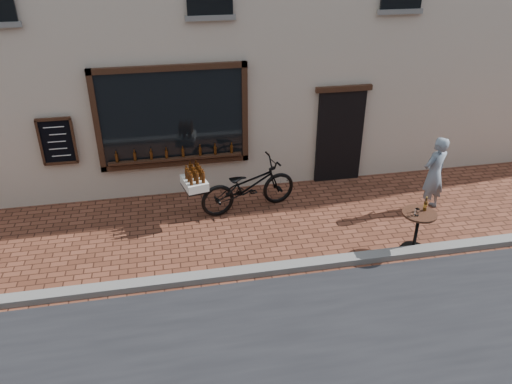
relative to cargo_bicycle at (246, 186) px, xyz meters
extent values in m
plane|color=#532A1B|center=(0.49, -2.46, -0.57)|extent=(90.00, 90.00, 0.00)
cube|color=slate|center=(0.49, -2.26, -0.51)|extent=(90.00, 0.25, 0.12)
cube|color=black|center=(-1.41, 0.99, 1.28)|extent=(3.00, 0.06, 2.00)
cube|color=black|center=(-1.41, 0.97, 2.34)|extent=(3.24, 0.10, 0.12)
cube|color=black|center=(-1.41, 0.97, 0.22)|extent=(3.24, 0.10, 0.12)
cube|color=black|center=(-2.97, 0.97, 1.28)|extent=(0.12, 0.10, 2.24)
cube|color=black|center=(0.15, 0.97, 1.28)|extent=(0.12, 0.10, 2.24)
cube|color=black|center=(-1.41, 0.92, 0.35)|extent=(2.90, 0.16, 0.05)
cube|color=black|center=(2.39, 1.00, 0.53)|extent=(1.10, 0.10, 2.20)
cube|color=black|center=(2.39, 0.97, 1.69)|extent=(1.30, 0.10, 0.12)
cube|color=black|center=(-3.81, 0.98, 0.93)|extent=(0.62, 0.04, 0.92)
cylinder|color=#3D1C07|center=(-2.66, 0.92, 0.47)|extent=(0.06, 0.06, 0.19)
cylinder|color=#3D1C07|center=(-2.31, 0.92, 0.47)|extent=(0.06, 0.06, 0.19)
cylinder|color=#3D1C07|center=(-1.95, 0.92, 0.47)|extent=(0.06, 0.06, 0.19)
cylinder|color=#3D1C07|center=(-1.59, 0.92, 0.47)|extent=(0.06, 0.06, 0.19)
cylinder|color=#3D1C07|center=(-1.23, 0.92, 0.47)|extent=(0.06, 0.06, 0.19)
cylinder|color=#3D1C07|center=(-0.88, 0.92, 0.47)|extent=(0.06, 0.06, 0.19)
cylinder|color=#3D1C07|center=(-0.52, 0.92, 0.47)|extent=(0.06, 0.06, 0.19)
cylinder|color=#3D1C07|center=(-0.16, 0.92, 0.47)|extent=(0.06, 0.06, 0.19)
imported|color=black|center=(0.04, 0.01, -0.01)|extent=(2.24, 1.19, 1.12)
cube|color=black|center=(-1.11, -0.25, 0.20)|extent=(0.54, 0.67, 0.04)
cube|color=silver|center=(-1.11, -0.25, 0.30)|extent=(0.55, 0.70, 0.17)
cylinder|color=#3D1C07|center=(-0.94, -0.44, 0.51)|extent=(0.07, 0.07, 0.24)
cylinder|color=#3D1C07|center=(-1.06, -0.47, 0.51)|extent=(0.07, 0.07, 0.24)
cylinder|color=#3D1C07|center=(-1.18, -0.49, 0.51)|extent=(0.07, 0.07, 0.24)
cylinder|color=#3D1C07|center=(-0.97, -0.29, 0.51)|extent=(0.07, 0.07, 0.24)
cylinder|color=#3D1C07|center=(-1.09, -0.32, 0.51)|extent=(0.07, 0.07, 0.24)
cylinder|color=#3D1C07|center=(-1.22, -0.35, 0.51)|extent=(0.07, 0.07, 0.24)
cylinder|color=#3D1C07|center=(-1.00, -0.15, 0.51)|extent=(0.07, 0.07, 0.24)
cylinder|color=#3D1C07|center=(-1.13, -0.17, 0.51)|extent=(0.07, 0.07, 0.24)
cylinder|color=#3D1C07|center=(-1.25, -0.20, 0.51)|extent=(0.07, 0.07, 0.24)
cylinder|color=#3D1C07|center=(-1.04, 0.00, 0.51)|extent=(0.07, 0.07, 0.24)
cylinder|color=#3D1C07|center=(-1.16, -0.03, 0.51)|extent=(0.07, 0.07, 0.24)
cylinder|color=black|center=(2.86, -2.11, -0.56)|extent=(0.47, 0.47, 0.03)
cylinder|color=black|center=(2.86, -2.11, -0.17)|extent=(0.06, 0.06, 0.74)
cylinder|color=#311A10|center=(2.86, -2.11, 0.22)|extent=(0.64, 0.64, 0.04)
cylinder|color=gold|center=(2.99, -2.05, 0.34)|extent=(0.07, 0.07, 0.06)
cylinder|color=white|center=(2.75, -2.19, 0.31)|extent=(0.08, 0.08, 0.14)
imported|color=gray|center=(3.90, -0.72, 0.26)|extent=(0.70, 0.58, 1.66)
camera|label=1|loc=(-1.60, -9.23, 4.96)|focal=35.00mm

